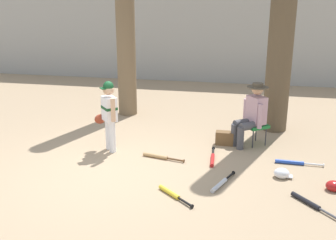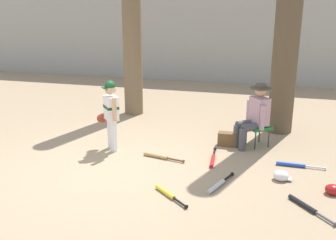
{
  "view_description": "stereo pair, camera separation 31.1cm",
  "coord_description": "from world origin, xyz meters",
  "px_view_note": "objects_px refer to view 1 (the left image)",
  "views": [
    {
      "loc": [
        2.15,
        -5.72,
        2.77
      ],
      "look_at": [
        0.83,
        0.6,
        0.75
      ],
      "focal_mm": 43.18,
      "sensor_mm": 36.0,
      "label": 1
    },
    {
      "loc": [
        2.45,
        -5.65,
        2.77
      ],
      "look_at": [
        0.83,
        0.6,
        0.75
      ],
      "focal_mm": 43.18,
      "sensor_mm": 36.0,
      "label": 2
    }
  ],
  "objects_px": {
    "bat_black_composite": "(309,203)",
    "batting_helmet_red": "(334,186)",
    "bat_yellow_trainer": "(172,194)",
    "bat_red_barrel": "(212,159)",
    "batting_helmet_white": "(282,173)",
    "young_ballplayer": "(109,112)",
    "seated_spectator": "(252,113)",
    "tree_near_player": "(125,22)",
    "folding_stool": "(255,126)",
    "handbag_beside_stool": "(225,138)",
    "bat_wood_tan": "(159,157)",
    "tree_behind_spectator": "(283,10)",
    "bat_blue_youth": "(293,163)",
    "bat_aluminum_silver": "(221,184)"
  },
  "relations": [
    {
      "from": "bat_red_barrel",
      "to": "batting_helmet_white",
      "type": "distance_m",
      "value": 1.23
    },
    {
      "from": "bat_wood_tan",
      "to": "bat_red_barrel",
      "type": "distance_m",
      "value": 0.95
    },
    {
      "from": "tree_behind_spectator",
      "to": "bat_wood_tan",
      "type": "relative_size",
      "value": 7.51
    },
    {
      "from": "batting_helmet_white",
      "to": "bat_black_composite",
      "type": "bearing_deg",
      "value": -68.77
    },
    {
      "from": "tree_near_player",
      "to": "folding_stool",
      "type": "relative_size",
      "value": 8.74
    },
    {
      "from": "young_ballplayer",
      "to": "bat_red_barrel",
      "type": "height_order",
      "value": "young_ballplayer"
    },
    {
      "from": "tree_behind_spectator",
      "to": "folding_stool",
      "type": "relative_size",
      "value": 10.42
    },
    {
      "from": "seated_spectator",
      "to": "batting_helmet_red",
      "type": "height_order",
      "value": "seated_spectator"
    },
    {
      "from": "tree_near_player",
      "to": "batting_helmet_red",
      "type": "height_order",
      "value": "tree_near_player"
    },
    {
      "from": "bat_red_barrel",
      "to": "bat_yellow_trainer",
      "type": "bearing_deg",
      "value": -107.56
    },
    {
      "from": "bat_yellow_trainer",
      "to": "bat_red_barrel",
      "type": "xyz_separation_m",
      "value": [
        0.44,
        1.4,
        0.0
      ]
    },
    {
      "from": "tree_near_player",
      "to": "bat_aluminum_silver",
      "type": "relative_size",
      "value": 6.66
    },
    {
      "from": "bat_red_barrel",
      "to": "batting_helmet_red",
      "type": "distance_m",
      "value": 2.01
    },
    {
      "from": "tree_behind_spectator",
      "to": "bat_yellow_trainer",
      "type": "bearing_deg",
      "value": -114.69
    },
    {
      "from": "tree_near_player",
      "to": "seated_spectator",
      "type": "relative_size",
      "value": 4.08
    },
    {
      "from": "tree_near_player",
      "to": "bat_aluminum_silver",
      "type": "height_order",
      "value": "tree_near_player"
    },
    {
      "from": "folding_stool",
      "to": "tree_near_player",
      "type": "bearing_deg",
      "value": 153.4
    },
    {
      "from": "bat_black_composite",
      "to": "batting_helmet_red",
      "type": "xyz_separation_m",
      "value": [
        0.41,
        0.53,
        0.03
      ]
    },
    {
      "from": "tree_near_player",
      "to": "handbag_beside_stool",
      "type": "height_order",
      "value": "tree_near_player"
    },
    {
      "from": "seated_spectator",
      "to": "tree_behind_spectator",
      "type": "bearing_deg",
      "value": 65.57
    },
    {
      "from": "tree_near_player",
      "to": "bat_aluminum_silver",
      "type": "bearing_deg",
      "value": -53.6
    },
    {
      "from": "folding_stool",
      "to": "bat_black_composite",
      "type": "bearing_deg",
      "value": -71.48
    },
    {
      "from": "tree_behind_spectator",
      "to": "seated_spectator",
      "type": "xyz_separation_m",
      "value": [
        -0.49,
        -1.07,
        -1.83
      ]
    },
    {
      "from": "seated_spectator",
      "to": "batting_helmet_white",
      "type": "relative_size",
      "value": 4.14
    },
    {
      "from": "bat_wood_tan",
      "to": "bat_red_barrel",
      "type": "bearing_deg",
      "value": 5.94
    },
    {
      "from": "seated_spectator",
      "to": "handbag_beside_stool",
      "type": "xyz_separation_m",
      "value": [
        -0.48,
        -0.08,
        -0.51
      ]
    },
    {
      "from": "young_ballplayer",
      "to": "handbag_beside_stool",
      "type": "height_order",
      "value": "young_ballplayer"
    },
    {
      "from": "folding_stool",
      "to": "batting_helmet_red",
      "type": "height_order",
      "value": "folding_stool"
    },
    {
      "from": "seated_spectator",
      "to": "bat_red_barrel",
      "type": "distance_m",
      "value": 1.26
    },
    {
      "from": "tree_behind_spectator",
      "to": "batting_helmet_red",
      "type": "height_order",
      "value": "tree_behind_spectator"
    },
    {
      "from": "bat_black_composite",
      "to": "bat_red_barrel",
      "type": "height_order",
      "value": "same"
    },
    {
      "from": "handbag_beside_stool",
      "to": "batting_helmet_white",
      "type": "distance_m",
      "value": 1.62
    },
    {
      "from": "bat_black_composite",
      "to": "bat_wood_tan",
      "type": "relative_size",
      "value": 0.86
    },
    {
      "from": "tree_behind_spectator",
      "to": "young_ballplayer",
      "type": "xyz_separation_m",
      "value": [
        -3.02,
        -1.88,
        -1.73
      ]
    },
    {
      "from": "handbag_beside_stool",
      "to": "bat_yellow_trainer",
      "type": "distance_m",
      "value": 2.31
    },
    {
      "from": "seated_spectator",
      "to": "batting_helmet_red",
      "type": "relative_size",
      "value": 4.39
    },
    {
      "from": "folding_stool",
      "to": "bat_black_composite",
      "type": "xyz_separation_m",
      "value": [
        0.75,
        -2.25,
        -0.33
      ]
    },
    {
      "from": "bat_black_composite",
      "to": "batting_helmet_white",
      "type": "relative_size",
      "value": 2.31
    },
    {
      "from": "seated_spectator",
      "to": "folding_stool",
      "type": "bearing_deg",
      "value": 37.27
    },
    {
      "from": "bat_red_barrel",
      "to": "batting_helmet_red",
      "type": "xyz_separation_m",
      "value": [
        1.86,
        -0.75,
        0.03
      ]
    },
    {
      "from": "young_ballplayer",
      "to": "batting_helmet_red",
      "type": "relative_size",
      "value": 4.77
    },
    {
      "from": "handbag_beside_stool",
      "to": "bat_blue_youth",
      "type": "xyz_separation_m",
      "value": [
        1.22,
        -0.71,
        -0.1
      ]
    },
    {
      "from": "young_ballplayer",
      "to": "batting_helmet_white",
      "type": "height_order",
      "value": "young_ballplayer"
    },
    {
      "from": "tree_behind_spectator",
      "to": "bat_blue_youth",
      "type": "xyz_separation_m",
      "value": [
        0.25,
        -1.86,
        -2.44
      ]
    },
    {
      "from": "tree_behind_spectator",
      "to": "handbag_beside_stool",
      "type": "height_order",
      "value": "tree_behind_spectator"
    },
    {
      "from": "young_ballplayer",
      "to": "handbag_beside_stool",
      "type": "relative_size",
      "value": 3.84
    },
    {
      "from": "handbag_beside_stool",
      "to": "bat_blue_youth",
      "type": "relative_size",
      "value": 0.43
    },
    {
      "from": "folding_stool",
      "to": "batting_helmet_white",
      "type": "xyz_separation_m",
      "value": [
        0.43,
        -1.43,
        -0.29
      ]
    },
    {
      "from": "seated_spectator",
      "to": "bat_red_barrel",
      "type": "height_order",
      "value": "seated_spectator"
    },
    {
      "from": "bat_yellow_trainer",
      "to": "batting_helmet_white",
      "type": "height_order",
      "value": "batting_helmet_white"
    }
  ]
}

